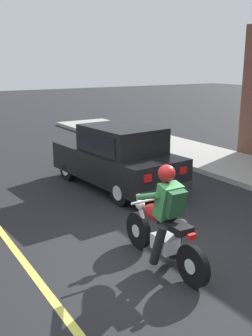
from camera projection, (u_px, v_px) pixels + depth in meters
ground_plane at (156, 261)px, 6.24m from camera, size 80.00×80.00×0.00m
sidewalk_curb at (244, 168)px, 11.41m from camera, size 2.60×22.00×0.14m
motorcycle_with_rider at (164, 225)px, 5.94m from camera, size 0.56×2.02×1.62m
car_hatchback at (117, 157)px, 9.77m from camera, size 1.93×3.90×1.57m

